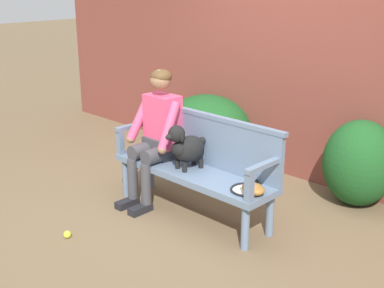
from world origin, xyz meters
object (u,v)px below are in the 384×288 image
(dog_on_bench, at_px, (186,147))
(tennis_racket, at_px, (249,188))
(person_seated, at_px, (157,131))
(garden_bench, at_px, (192,176))
(baseball_glove, at_px, (253,189))
(tennis_ball, at_px, (67,234))

(dog_on_bench, bearing_deg, tennis_racket, 2.05)
(person_seated, height_order, tennis_racket, person_seated)
(garden_bench, bearing_deg, tennis_racket, -0.04)
(person_seated, xyz_separation_m, tennis_racket, (1.13, 0.01, -0.26))
(garden_bench, bearing_deg, baseball_glove, -3.45)
(tennis_ball, bearing_deg, dog_on_bench, 69.93)
(dog_on_bench, bearing_deg, garden_bench, 26.57)
(dog_on_bench, distance_m, tennis_ball, 1.30)
(tennis_racket, height_order, baseball_glove, baseball_glove)
(tennis_racket, height_order, tennis_ball, tennis_racket)
(person_seated, bearing_deg, tennis_ball, -88.64)
(tennis_ball, bearing_deg, garden_bench, 67.98)
(dog_on_bench, relative_size, baseball_glove, 2.01)
(person_seated, distance_m, tennis_ball, 1.29)
(garden_bench, distance_m, baseball_glove, 0.76)
(garden_bench, xyz_separation_m, person_seated, (-0.47, -0.01, 0.33))
(garden_bench, height_order, person_seated, person_seated)
(person_seated, xyz_separation_m, baseball_glove, (1.22, -0.04, -0.23))
(person_seated, xyz_separation_m, tennis_ball, (0.03, -1.09, -0.69))
(tennis_racket, relative_size, tennis_ball, 8.82)
(tennis_ball, bearing_deg, tennis_racket, 44.62)
(tennis_ball, bearing_deg, person_seated, 91.36)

